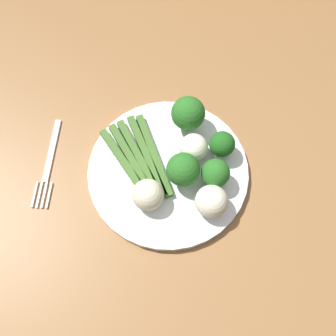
{
  "coord_description": "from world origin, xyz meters",
  "views": [
    {
      "loc": [
        0.08,
        0.27,
        1.33
      ],
      "look_at": [
        0.06,
        0.03,
        0.77
      ],
      "focal_mm": 40.06,
      "sensor_mm": 36.0,
      "label": 1
    }
  ],
  "objects_px": {
    "plate": "(168,171)",
    "cauliflower_left": "(193,146)",
    "asparagus_bundle": "(140,159)",
    "fork": "(49,164)",
    "broccoli_right": "(183,170)",
    "dining_table": "(198,183)",
    "broccoli_front": "(215,173)",
    "broccoli_outer_edge": "(188,114)",
    "broccoli_front_left": "(222,147)",
    "cauliflower_back": "(209,201)",
    "chair": "(222,23)",
    "cauliflower_edge": "(148,195)"
  },
  "relations": [
    {
      "from": "plate",
      "to": "cauliflower_left",
      "type": "distance_m",
      "value": 0.06
    },
    {
      "from": "asparagus_bundle",
      "to": "fork",
      "type": "relative_size",
      "value": 1.01
    },
    {
      "from": "broccoli_right",
      "to": "dining_table",
      "type": "bearing_deg",
      "value": -132.01
    },
    {
      "from": "dining_table",
      "to": "cauliflower_left",
      "type": "distance_m",
      "value": 0.16
    },
    {
      "from": "broccoli_front",
      "to": "broccoli_outer_edge",
      "type": "distance_m",
      "value": 0.11
    },
    {
      "from": "broccoli_front_left",
      "to": "fork",
      "type": "distance_m",
      "value": 0.29
    },
    {
      "from": "asparagus_bundle",
      "to": "broccoli_front",
      "type": "distance_m",
      "value": 0.13
    },
    {
      "from": "broccoli_front_left",
      "to": "cauliflower_back",
      "type": "relative_size",
      "value": 1.01
    },
    {
      "from": "chair",
      "to": "cauliflower_back",
      "type": "relative_size",
      "value": 16.96
    },
    {
      "from": "cauliflower_back",
      "to": "chair",
      "type": "bearing_deg",
      "value": -102.05
    },
    {
      "from": "broccoli_right",
      "to": "cauliflower_left",
      "type": "xyz_separation_m",
      "value": [
        -0.02,
        -0.05,
        -0.01
      ]
    },
    {
      "from": "chair",
      "to": "cauliflower_edge",
      "type": "height_order",
      "value": "chair"
    },
    {
      "from": "broccoli_outer_edge",
      "to": "chair",
      "type": "bearing_deg",
      "value": -107.73
    },
    {
      "from": "dining_table",
      "to": "cauliflower_edge",
      "type": "bearing_deg",
      "value": 38.57
    },
    {
      "from": "broccoli_right",
      "to": "cauliflower_left",
      "type": "relative_size",
      "value": 1.39
    },
    {
      "from": "broccoli_front",
      "to": "cauliflower_back",
      "type": "xyz_separation_m",
      "value": [
        0.01,
        0.04,
        -0.01
      ]
    },
    {
      "from": "plate",
      "to": "cauliflower_back",
      "type": "height_order",
      "value": "cauliflower_back"
    },
    {
      "from": "chair",
      "to": "broccoli_outer_edge",
      "type": "relative_size",
      "value": 12.57
    },
    {
      "from": "cauliflower_edge",
      "to": "broccoli_right",
      "type": "bearing_deg",
      "value": -149.94
    },
    {
      "from": "cauliflower_back",
      "to": "fork",
      "type": "distance_m",
      "value": 0.28
    },
    {
      "from": "broccoli_front",
      "to": "fork",
      "type": "distance_m",
      "value": 0.28
    },
    {
      "from": "chair",
      "to": "cauliflower_back",
      "type": "distance_m",
      "value": 0.71
    },
    {
      "from": "broccoli_front_left",
      "to": "broccoli_front",
      "type": "bearing_deg",
      "value": 69.91
    },
    {
      "from": "dining_table",
      "to": "cauliflower_back",
      "type": "bearing_deg",
      "value": 88.11
    },
    {
      "from": "broccoli_outer_edge",
      "to": "broccoli_right",
      "type": "height_order",
      "value": "broccoli_outer_edge"
    },
    {
      "from": "asparagus_bundle",
      "to": "cauliflower_left",
      "type": "bearing_deg",
      "value": -107.39
    },
    {
      "from": "broccoli_right",
      "to": "chair",
      "type": "bearing_deg",
      "value": -106.36
    },
    {
      "from": "broccoli_outer_edge",
      "to": "fork",
      "type": "relative_size",
      "value": 0.42
    },
    {
      "from": "broccoli_front",
      "to": "plate",
      "type": "bearing_deg",
      "value": -19.53
    },
    {
      "from": "broccoli_front",
      "to": "cauliflower_edge",
      "type": "relative_size",
      "value": 1.11
    },
    {
      "from": "plate",
      "to": "asparagus_bundle",
      "type": "height_order",
      "value": "asparagus_bundle"
    },
    {
      "from": "broccoli_front_left",
      "to": "broccoli_right",
      "type": "xyz_separation_m",
      "value": [
        0.07,
        0.04,
        0.01
      ]
    },
    {
      "from": "broccoli_front_left",
      "to": "broccoli_right",
      "type": "relative_size",
      "value": 0.79
    },
    {
      "from": "plate",
      "to": "asparagus_bundle",
      "type": "bearing_deg",
      "value": -21.72
    },
    {
      "from": "cauliflower_back",
      "to": "plate",
      "type": "bearing_deg",
      "value": -49.51
    },
    {
      "from": "cauliflower_edge",
      "to": "cauliflower_back",
      "type": "distance_m",
      "value": 0.09
    },
    {
      "from": "plate",
      "to": "cauliflower_edge",
      "type": "distance_m",
      "value": 0.07
    },
    {
      "from": "plate",
      "to": "cauliflower_edge",
      "type": "bearing_deg",
      "value": 56.43
    },
    {
      "from": "chair",
      "to": "cauliflower_back",
      "type": "bearing_deg",
      "value": 78.62
    },
    {
      "from": "chair",
      "to": "cauliflower_edge",
      "type": "relative_size",
      "value": 17.35
    },
    {
      "from": "dining_table",
      "to": "broccoli_outer_edge",
      "type": "xyz_separation_m",
      "value": [
        0.02,
        -0.06,
        0.18
      ]
    },
    {
      "from": "asparagus_bundle",
      "to": "cauliflower_left",
      "type": "relative_size",
      "value": 3.55
    },
    {
      "from": "dining_table",
      "to": "cauliflower_back",
      "type": "relative_size",
      "value": 21.74
    },
    {
      "from": "fork",
      "to": "asparagus_bundle",
      "type": "bearing_deg",
      "value": 93.77
    },
    {
      "from": "broccoli_front",
      "to": "dining_table",
      "type": "bearing_deg",
      "value": -78.42
    },
    {
      "from": "broccoli_outer_edge",
      "to": "cauliflower_back",
      "type": "distance_m",
      "value": 0.15
    },
    {
      "from": "broccoli_front_left",
      "to": "cauliflower_left",
      "type": "bearing_deg",
      "value": -8.52
    },
    {
      "from": "fork",
      "to": "broccoli_outer_edge",
      "type": "bearing_deg",
      "value": 109.86
    },
    {
      "from": "dining_table",
      "to": "broccoli_right",
      "type": "distance_m",
      "value": 0.19
    },
    {
      "from": "chair",
      "to": "asparagus_bundle",
      "type": "distance_m",
      "value": 0.66
    }
  ]
}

